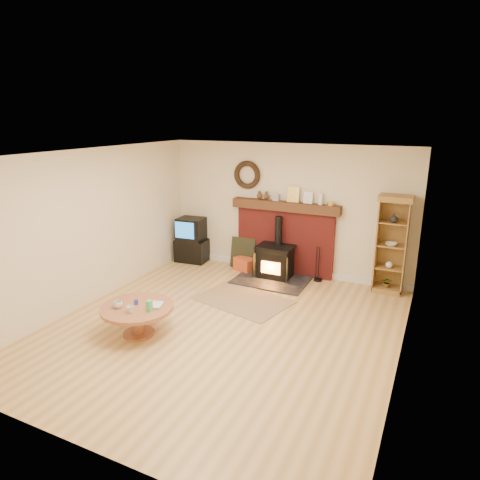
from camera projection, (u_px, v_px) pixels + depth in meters
The scene contains 11 objects.
ground at pixel (224, 328), 6.50m from camera, with size 5.50×5.50×0.00m, color tan.
room_shell at pixel (224, 216), 6.11m from camera, with size 5.02×5.52×2.61m.
chimney_breast at pixel (285, 235), 8.58m from camera, with size 2.20×0.22×1.78m.
wood_stove at pixel (274, 263), 8.39m from camera, with size 1.40×1.00×1.22m.
area_rug at pixel (243, 300), 7.47m from camera, with size 1.56×1.07×0.01m, color brown.
tv_unit at pixel (192, 241), 9.36m from camera, with size 0.70×0.52×0.98m.
curio_cabinet at pixel (392, 245), 7.61m from camera, with size 0.57×0.41×1.78m.
firelog_box at pixel (245, 265), 8.85m from camera, with size 0.44×0.27×0.27m, color orange.
leaning_painting at pixel (243, 253), 8.98m from camera, with size 0.54×0.03×0.65m, color black.
fire_tools at pixel (318, 276), 8.32m from camera, with size 0.16×0.16×0.70m.
coffee_table at pixel (137, 312), 6.21m from camera, with size 1.05×1.05×0.61m.
Camera 1 is at (2.75, -5.18, 3.10)m, focal length 32.00 mm.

